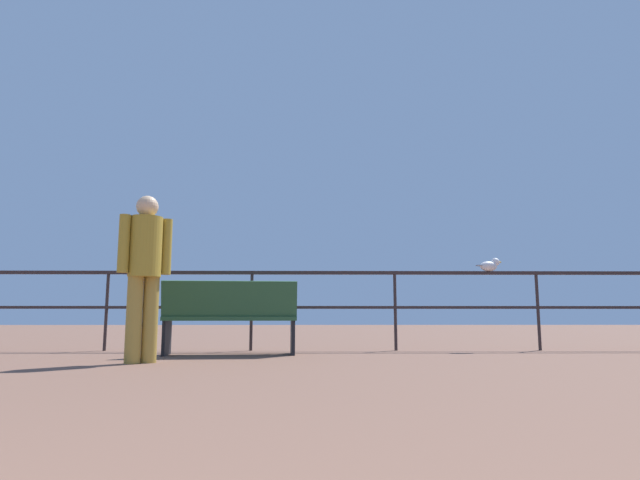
# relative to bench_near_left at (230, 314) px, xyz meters

# --- Properties ---
(pier_railing) EXTENTS (24.66, 0.05, 1.12)m
(pier_railing) POSITION_rel_bench_near_left_xyz_m (0.16, 0.91, 0.32)
(pier_railing) COLOR #312525
(pier_railing) RESTS_ON ground_plane
(bench_near_left) EXTENTS (1.69, 0.79, 0.91)m
(bench_near_left) POSITION_rel_bench_near_left_xyz_m (0.00, 0.00, 0.00)
(bench_near_left) COLOR #285131
(bench_near_left) RESTS_ON ground_plane
(person_at_railing) EXTENTS (0.48, 0.38, 1.77)m
(person_at_railing) POSITION_rel_bench_near_left_xyz_m (-0.75, -1.09, 0.51)
(person_at_railing) COLOR #A68536
(person_at_railing) RESTS_ON ground_plane
(seagull_on_rail) EXTENTS (0.41, 0.22, 0.20)m
(seagull_on_rail) POSITION_rel_bench_near_left_xyz_m (3.60, 0.91, 0.71)
(seagull_on_rail) COLOR silver
(seagull_on_rail) RESTS_ON pier_railing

